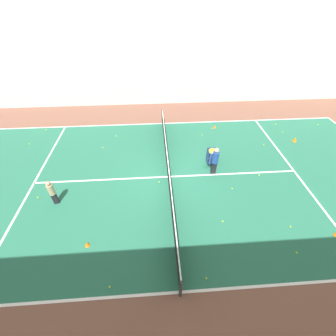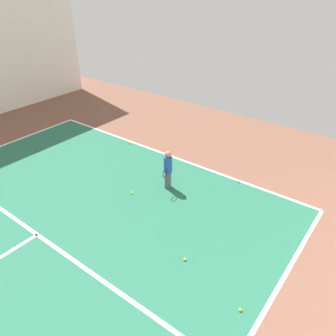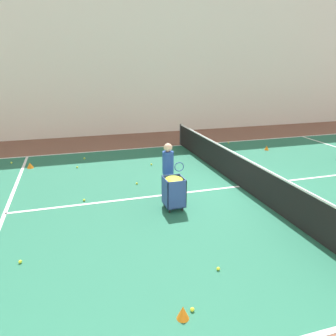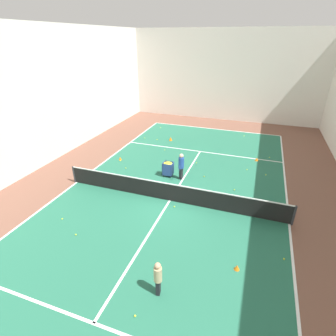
{
  "view_description": "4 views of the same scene",
  "coord_description": "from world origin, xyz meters",
  "px_view_note": "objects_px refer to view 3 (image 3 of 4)",
  "views": [
    {
      "loc": [
        8.71,
        -0.6,
        7.98
      ],
      "look_at": [
        0.0,
        0.0,
        0.61
      ],
      "focal_mm": 24.0,
      "sensor_mm": 36.0,
      "label": 1
    },
    {
      "loc": [
        -6.71,
        -3.76,
        5.93
      ],
      "look_at": [
        -1.4,
        -10.75,
        0.72
      ],
      "focal_mm": 35.0,
      "sensor_mm": 36.0,
      "label": 2
    },
    {
      "loc": [
        -8.71,
        5.01,
        3.78
      ],
      "look_at": [
        -0.14,
        2.43,
        0.89
      ],
      "focal_mm": 35.0,
      "sensor_mm": 36.0,
      "label": 3
    },
    {
      "loc": [
        3.68,
        -10.7,
        7.56
      ],
      "look_at": [
        -0.98,
        2.52,
        0.53
      ],
      "focal_mm": 28.0,
      "sensor_mm": 36.0,
      "label": 4
    }
  ],
  "objects_px": {
    "tennis_net": "(240,171)",
    "training_cone_1": "(30,165)",
    "coach_at_net": "(168,167)",
    "ball_cart": "(174,187)"
  },
  "relations": [
    {
      "from": "tennis_net",
      "to": "coach_at_net",
      "type": "xyz_separation_m",
      "value": [
        -0.14,
        2.42,
        0.4
      ]
    },
    {
      "from": "coach_at_net",
      "to": "training_cone_1",
      "type": "height_order",
      "value": "coach_at_net"
    },
    {
      "from": "training_cone_1",
      "to": "ball_cart",
      "type": "bearing_deg",
      "value": -140.72
    },
    {
      "from": "coach_at_net",
      "to": "ball_cart",
      "type": "height_order",
      "value": "coach_at_net"
    },
    {
      "from": "coach_at_net",
      "to": "tennis_net",
      "type": "bearing_deg",
      "value": 8.69
    },
    {
      "from": "ball_cart",
      "to": "training_cone_1",
      "type": "xyz_separation_m",
      "value": [
        4.98,
        4.08,
        -0.53
      ]
    },
    {
      "from": "training_cone_1",
      "to": "coach_at_net",
      "type": "bearing_deg",
      "value": -134.75
    },
    {
      "from": "tennis_net",
      "to": "training_cone_1",
      "type": "xyz_separation_m",
      "value": [
        4.0,
        6.59,
        -0.42
      ]
    },
    {
      "from": "tennis_net",
      "to": "ball_cart",
      "type": "distance_m",
      "value": 2.7
    },
    {
      "from": "coach_at_net",
      "to": "ball_cart",
      "type": "distance_m",
      "value": 0.9
    }
  ]
}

